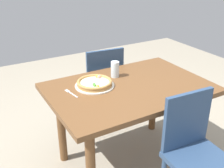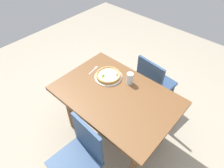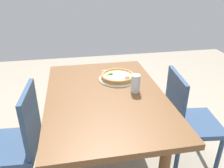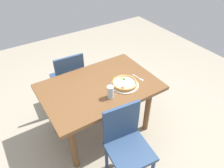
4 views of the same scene
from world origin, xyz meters
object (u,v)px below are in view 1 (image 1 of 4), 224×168
Objects in this scene: plate at (95,86)px; drinking_glass at (115,69)px; pizza at (95,83)px; fork at (70,93)px; chair_far at (101,83)px; dining_table at (129,98)px; chair_near at (195,152)px.

drinking_glass is (0.24, 0.09, 0.06)m from plate.
pizza reaches higher than fork.
drinking_glass is (0.46, 0.10, 0.07)m from fork.
chair_far is at bearing 57.55° from pizza.
fork is (-0.54, -0.52, 0.25)m from chair_far.
plate is 0.27m from drinking_glass.
dining_table is 0.49m from fork.
drinking_glass is (0.24, 0.09, 0.04)m from pizza.
pizza reaches higher than dining_table.
plate is at bearing -116.05° from chair_far.
pizza reaches higher than plate.
plate is 0.03m from pizza.
dining_table is 0.30m from plate.
drinking_glass is (-0.08, -0.42, 0.32)m from chair_far.
chair_near is 0.91m from pizza.
chair_near reaches higher than plate.
plate is at bearing -62.00° from chair_near.
drinking_glass is at bearing -78.88° from chair_near.
pizza is at bearing -160.65° from drinking_glass.
chair_near reaches higher than fork.
chair_near is at bearing -153.63° from fork.
chair_near is 1.00m from fork.
chair_near and chair_far have the same top height.
pizza is at bearing 27.01° from plate.
dining_table is 1.46× the size of chair_near.
chair_near is at bearing -65.58° from plate.
plate is 1.12× the size of pizza.
chair_far is 0.66m from pizza.
chair_near is 3.11× the size of pizza.
chair_near reaches higher than pizza.
chair_far reaches higher than plate.
pizza is 1.72× the size of fork.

